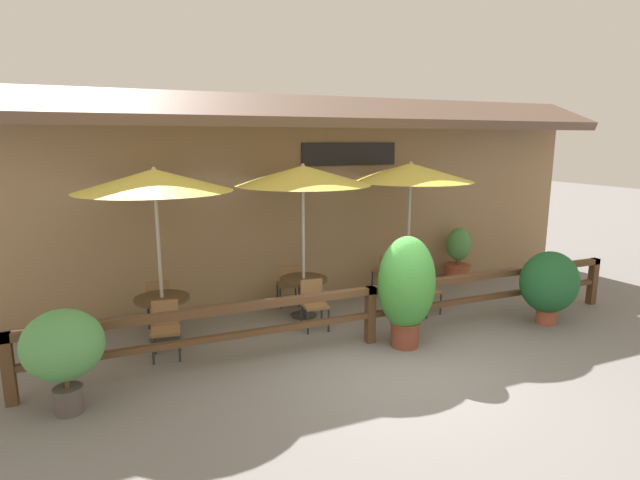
{
  "coord_description": "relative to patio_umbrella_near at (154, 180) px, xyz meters",
  "views": [
    {
      "loc": [
        -3.79,
        -5.8,
        3.28
      ],
      "look_at": [
        -0.7,
        1.52,
        1.7
      ],
      "focal_mm": 28.0,
      "sensor_mm": 36.0,
      "label": 1
    }
  ],
  "objects": [
    {
      "name": "ground_plane",
      "position": [
        3.13,
        -2.5,
        -2.67
      ],
      "size": [
        60.0,
        60.0,
        0.0
      ],
      "primitive_type": "plane",
      "color": "slate"
    },
    {
      "name": "building_facade",
      "position": [
        3.13,
        1.61,
        -0.5
      ],
      "size": [
        14.28,
        1.49,
        4.23
      ],
      "color": "#997A56",
      "rests_on": "ground"
    },
    {
      "name": "patio_railing",
      "position": [
        3.13,
        -1.45,
        -1.97
      ],
      "size": [
        10.4,
        0.14,
        0.95
      ],
      "color": "brown",
      "rests_on": "ground"
    },
    {
      "name": "patio_umbrella_near",
      "position": [
        0.0,
        0.0,
        0.0
      ],
      "size": [
        2.47,
        2.47,
        2.88
      ],
      "color": "#B7B2A8",
      "rests_on": "ground"
    },
    {
      "name": "dining_table_near",
      "position": [
        0.0,
        0.0,
        -2.07
      ],
      "size": [
        0.89,
        0.89,
        0.74
      ],
      "color": "#4C3826",
      "rests_on": "ground"
    },
    {
      "name": "chair_near_streetside",
      "position": [
        -0.03,
        -0.7,
        -2.18
      ],
      "size": [
        0.47,
        0.47,
        0.87
      ],
      "rotation": [
        0.0,
        0.0,
        -0.13
      ],
      "color": "olive",
      "rests_on": "ground"
    },
    {
      "name": "chair_near_wallside",
      "position": [
        -0.0,
        0.7,
        -2.18
      ],
      "size": [
        0.46,
        0.46,
        0.87
      ],
      "rotation": [
        0.0,
        0.0,
        3.05
      ],
      "color": "olive",
      "rests_on": "ground"
    },
    {
      "name": "patio_umbrella_middle",
      "position": [
        2.58,
        0.17,
        0.0
      ],
      "size": [
        2.47,
        2.47,
        2.88
      ],
      "color": "#B7B2A8",
      "rests_on": "ground"
    },
    {
      "name": "dining_table_middle",
      "position": [
        2.58,
        0.17,
        -2.07
      ],
      "size": [
        0.89,
        0.89,
        0.74
      ],
      "color": "#4C3826",
      "rests_on": "ground"
    },
    {
      "name": "chair_middle_streetside",
      "position": [
        2.51,
        -0.49,
        -2.18
      ],
      "size": [
        0.45,
        0.45,
        0.87
      ],
      "rotation": [
        0.0,
        0.0,
        -0.07
      ],
      "color": "olive",
      "rests_on": "ground"
    },
    {
      "name": "chair_middle_wallside",
      "position": [
        2.5,
        0.82,
        -2.18
      ],
      "size": [
        0.48,
        0.48,
        0.87
      ],
      "rotation": [
        0.0,
        0.0,
        2.97
      ],
      "color": "olive",
      "rests_on": "ground"
    },
    {
      "name": "patio_umbrella_far",
      "position": [
        4.86,
        0.16,
        0.0
      ],
      "size": [
        2.47,
        2.47,
        2.88
      ],
      "color": "#B7B2A8",
      "rests_on": "ground"
    },
    {
      "name": "dining_table_far",
      "position": [
        4.86,
        0.16,
        -2.07
      ],
      "size": [
        0.89,
        0.89,
        0.74
      ],
      "color": "#4C3826",
      "rests_on": "ground"
    },
    {
      "name": "chair_far_streetside",
      "position": [
        4.78,
        -0.58,
        -2.18
      ],
      "size": [
        0.5,
        0.5,
        0.87
      ],
      "rotation": [
        0.0,
        0.0,
        0.21
      ],
      "color": "olive",
      "rests_on": "ground"
    },
    {
      "name": "chair_far_wallside",
      "position": [
        4.78,
        0.9,
        -2.18
      ],
      "size": [
        0.45,
        0.45,
        0.87
      ],
      "rotation": [
        0.0,
        0.0,
        3.06
      ],
      "color": "olive",
      "rests_on": "ground"
    },
    {
      "name": "potted_plant_tall_tropical",
      "position": [
        6.52,
        -1.93,
        -1.91
      ],
      "size": [
        1.06,
        0.96,
        1.34
      ],
      "color": "#9E4C33",
      "rests_on": "ground"
    },
    {
      "name": "potted_plant_corner_fern",
      "position": [
        3.58,
        -1.8,
        -1.67
      ],
      "size": [
        0.94,
        0.84,
        1.82
      ],
      "color": "brown",
      "rests_on": "ground"
    },
    {
      "name": "potted_plant_entrance_palm",
      "position": [
        -1.32,
        -1.94,
        -1.82
      ],
      "size": [
        0.94,
        0.85,
        1.32
      ],
      "color": "#564C47",
      "rests_on": "ground"
    },
    {
      "name": "potted_plant_broad_leaf",
      "position": [
        6.85,
        1.05,
        -2.03
      ],
      "size": [
        0.62,
        0.62,
        1.27
      ],
      "color": "#9E4C33",
      "rests_on": "ground"
    }
  ]
}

